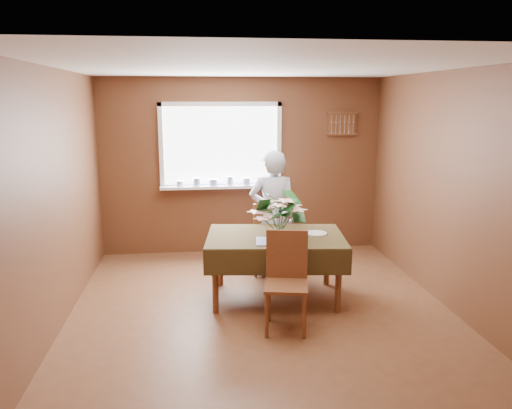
{
  "coord_description": "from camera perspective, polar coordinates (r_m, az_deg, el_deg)",
  "views": [
    {
      "loc": [
        -0.65,
        -4.83,
        2.21
      ],
      "look_at": [
        0.0,
        0.55,
        1.05
      ],
      "focal_mm": 35.0,
      "sensor_mm": 36.0,
      "label": 1
    }
  ],
  "objects": [
    {
      "name": "spoon_rack",
      "position": [
        7.36,
        9.83,
        9.09
      ],
      "size": [
        0.44,
        0.05,
        0.33
      ],
      "color": "brown",
      "rests_on": "wall_back"
    },
    {
      "name": "wall_left",
      "position": [
        5.11,
        -22.08,
        0.36
      ],
      "size": [
        0.0,
        4.5,
        4.5
      ],
      "primitive_type": "plane",
      "rotation": [
        1.57,
        0.0,
        1.57
      ],
      "color": "brown",
      "rests_on": "floor"
    },
    {
      "name": "side_plate",
      "position": [
        5.6,
        6.87,
        -3.3
      ],
      "size": [
        0.31,
        0.31,
        0.01
      ],
      "primitive_type": "cylinder",
      "rotation": [
        0.0,
        0.0,
        -0.35
      ],
      "color": "white",
      "rests_on": "dining_table"
    },
    {
      "name": "seated_woman",
      "position": [
        6.15,
        1.95,
        -1.17
      ],
      "size": [
        0.63,
        0.46,
        1.6
      ],
      "primitive_type": "imported",
      "rotation": [
        0.0,
        0.0,
        3.0
      ],
      "color": "white",
      "rests_on": "floor"
    },
    {
      "name": "window_assembly",
      "position": [
        7.09,
        -4.01,
        5.07
      ],
      "size": [
        1.72,
        0.2,
        1.22
      ],
      "color": "white",
      "rests_on": "wall_back"
    },
    {
      "name": "wall_front",
      "position": [
        2.83,
        6.83,
        -7.8
      ],
      "size": [
        4.0,
        0.0,
        4.0
      ],
      "primitive_type": "plane",
      "rotation": [
        -1.57,
        0.0,
        0.0
      ],
      "color": "brown",
      "rests_on": "floor"
    },
    {
      "name": "wall_right",
      "position": [
        5.59,
        21.53,
        1.35
      ],
      "size": [
        0.0,
        4.5,
        4.5
      ],
      "primitive_type": "plane",
      "rotation": [
        1.57,
        0.0,
        -1.57
      ],
      "color": "brown",
      "rests_on": "floor"
    },
    {
      "name": "floor",
      "position": [
        5.35,
        0.72,
        -12.31
      ],
      "size": [
        4.5,
        4.5,
        0.0
      ],
      "primitive_type": "plane",
      "color": "brown",
      "rests_on": "ground"
    },
    {
      "name": "dining_table",
      "position": [
        5.53,
        2.23,
        -4.42
      ],
      "size": [
        1.61,
        1.18,
        0.74
      ],
      "rotation": [
        0.0,
        0.0,
        -0.11
      ],
      "color": "brown",
      "rests_on": "floor"
    },
    {
      "name": "flower_bouquet",
      "position": [
        5.22,
        2.63,
        -1.0
      ],
      "size": [
        0.54,
        0.54,
        0.46
      ],
      "rotation": [
        0.0,
        0.0,
        -0.37
      ],
      "color": "white",
      "rests_on": "dining_table"
    },
    {
      "name": "ceiling",
      "position": [
        4.88,
        0.8,
        15.49
      ],
      "size": [
        4.5,
        4.5,
        0.0
      ],
      "primitive_type": "plane",
      "rotation": [
        3.14,
        0.0,
        0.0
      ],
      "color": "white",
      "rests_on": "wall_back"
    },
    {
      "name": "chair_far",
      "position": [
        6.3,
        1.42,
        -3.52
      ],
      "size": [
        0.41,
        0.41,
        0.95
      ],
      "rotation": [
        0.0,
        0.0,
        3.16
      ],
      "color": "brown",
      "rests_on": "floor"
    },
    {
      "name": "wall_back",
      "position": [
        7.18,
        -1.62,
        4.37
      ],
      "size": [
        4.0,
        0.0,
        4.0
      ],
      "primitive_type": "plane",
      "rotation": [
        1.57,
        0.0,
        0.0
      ],
      "color": "brown",
      "rests_on": "floor"
    },
    {
      "name": "table_knife",
      "position": [
        5.36,
        4.54,
        -3.9
      ],
      "size": [
        0.08,
        0.21,
        0.0
      ],
      "primitive_type": "cube",
      "rotation": [
        0.0,
        0.0,
        -0.29
      ],
      "color": "silver",
      "rests_on": "dining_table"
    },
    {
      "name": "chair_near",
      "position": [
        4.89,
        3.49,
        -8.18
      ],
      "size": [
        0.48,
        0.48,
        0.95
      ],
      "rotation": [
        0.0,
        0.0,
        -0.2
      ],
      "color": "brown",
      "rests_on": "floor"
    }
  ]
}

